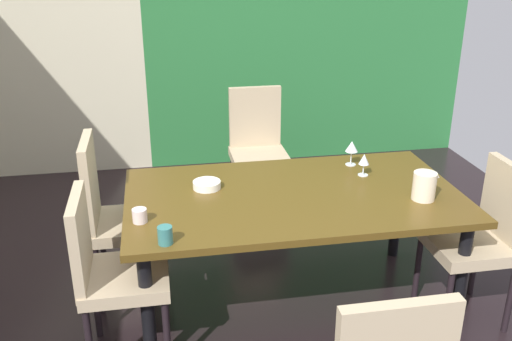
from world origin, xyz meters
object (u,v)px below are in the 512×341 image
wine_glass_rear (352,147)px  pitcher_near_shelf (424,186)px  chair_right_near (482,233)px  cup_corner (165,235)px  cup_south (140,216)px  serving_bowl_left (207,185)px  wine_glass_west (364,160)px  chair_head_far (258,144)px  chair_left_far (113,211)px  dining_table (293,205)px  chair_left_near (109,268)px

wine_glass_rear → pitcher_near_shelf: bearing=-68.1°
chair_right_near → pitcher_near_shelf: bearing=73.9°
cup_corner → cup_south: (-0.12, 0.25, -0.01)m
pitcher_near_shelf → wine_glass_rear: bearing=111.9°
chair_right_near → cup_corner: bearing=95.0°
serving_bowl_left → cup_south: bearing=-136.1°
wine_glass_west → cup_south: 1.41m
cup_south → chair_head_far: bearing=60.0°
chair_right_near → wine_glass_west: 0.79m
wine_glass_rear → cup_corner: 1.46m
chair_left_far → wine_glass_rear: 1.54m
chair_head_far → wine_glass_west: (0.45, -1.17, 0.28)m
chair_right_near → pitcher_near_shelf: chair_right_near is taller
dining_table → chair_right_near: bearing=-16.2°
wine_glass_west → serving_bowl_left: size_ratio=0.85×
wine_glass_rear → pitcher_near_shelf: same height
chair_left_far → wine_glass_rear: chair_left_far is taller
chair_left_near → serving_bowl_left: (0.55, 0.46, 0.22)m
chair_head_far → cup_south: bearing=60.0°
pitcher_near_shelf → chair_left_near: bearing=-176.8°
chair_right_near → wine_glass_rear: (-0.57, 0.67, 0.32)m
wine_glass_west → pitcher_near_shelf: size_ratio=0.87×
chair_left_far → cup_south: chair_left_far is taller
wine_glass_west → cup_south: size_ratio=1.83×
cup_south → pitcher_near_shelf: bearing=0.1°
dining_table → chair_left_near: (-1.03, -0.30, -0.12)m
chair_left_far → chair_head_far: chair_left_far is taller
wine_glass_rear → wine_glass_west: wine_glass_rear is taller
pitcher_near_shelf → wine_glass_west: bearing=118.6°
chair_right_near → chair_head_far: chair_head_far is taller
chair_left_near → chair_head_far: bearing=147.1°
dining_table → pitcher_near_shelf: size_ratio=11.93×
chair_left_near → cup_south: 0.30m
wine_glass_west → pitcher_near_shelf: pitcher_near_shelf is taller
serving_bowl_left → wine_glass_west: bearing=1.4°
chair_head_far → pitcher_near_shelf: chair_head_far is taller
pitcher_near_shelf → chair_left_far: bearing=163.8°
chair_right_near → wine_glass_rear: size_ratio=5.94×
wine_glass_rear → cup_south: size_ratio=2.12×
chair_head_far → chair_right_near: bearing=121.0°
chair_left_near → serving_bowl_left: 0.75m
cup_corner → wine_glass_west: bearing=27.6°
chair_left_near → wine_glass_rear: bearing=113.9°
chair_left_far → wine_glass_rear: bearing=92.5°
dining_table → serving_bowl_left: 0.52m
wine_glass_rear → cup_south: (-1.33, -0.57, -0.08)m
cup_corner → cup_south: bearing=116.1°
dining_table → serving_bowl_left: (-0.48, 0.16, 0.10)m
serving_bowl_left → cup_corner: 0.67m
chair_right_near → chair_left_far: bearing=73.9°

